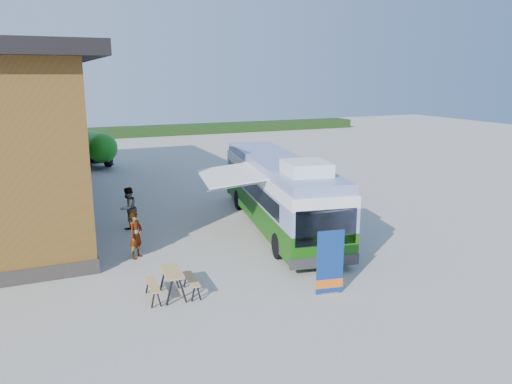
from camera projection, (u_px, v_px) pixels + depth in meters
name	position (u px, v px, depth m)	size (l,w,h in m)	color
ground	(275.00, 247.00, 19.12)	(100.00, 100.00, 0.00)	#BCB7AD
hedge	(193.00, 129.00, 56.04)	(40.00, 3.00, 1.00)	#264419
bus	(279.00, 190.00, 21.31)	(4.27, 11.51, 3.46)	#1A6611
awning	(236.00, 175.00, 20.06)	(3.06, 4.28, 0.50)	white
banner	(330.00, 268.00, 14.89)	(0.86, 0.28, 1.99)	navy
picnic_table	(172.00, 278.00, 14.72)	(1.49, 1.34, 0.81)	tan
person_a	(136.00, 235.00, 17.83)	(0.62, 0.41, 1.70)	#999999
person_b	(128.00, 208.00, 21.25)	(0.88, 0.68, 1.81)	#999999
slurry_tanker	(88.00, 145.00, 35.92)	(3.61, 6.63, 2.57)	#1B8418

